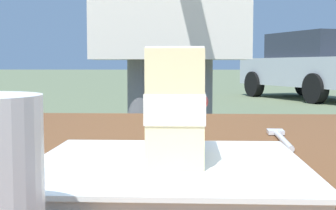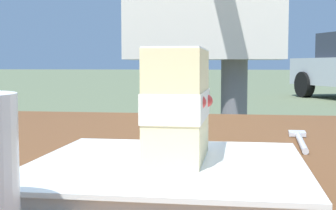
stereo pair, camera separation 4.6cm
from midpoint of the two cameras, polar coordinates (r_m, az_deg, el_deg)
The scene contains 4 objects.
dessert_plate at distance 0.46m, azimuth -2.83°, elevation -7.47°, with size 0.25×0.25×0.02m.
cake_slice at distance 0.47m, azimuth -1.76°, elevation 0.11°, with size 0.12×0.06×0.11m.
dessert_fork at distance 0.71m, azimuth 11.07°, elevation -3.69°, with size 0.17×0.03×0.01m.
parked_car_near at distance 12.38m, azimuth 16.10°, elevation 4.46°, with size 4.22×3.07×1.59m.
Camera 1 is at (-0.35, -0.10, 0.84)m, focal length 52.84 mm.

